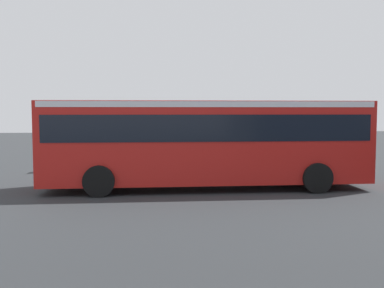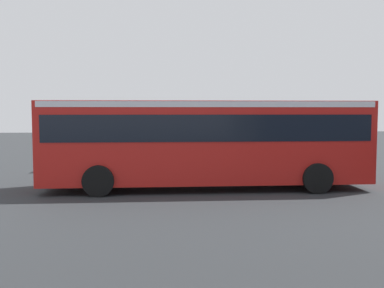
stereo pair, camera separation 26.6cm
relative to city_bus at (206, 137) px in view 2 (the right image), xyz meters
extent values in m
plane|color=#2D3033|center=(-0.58, -1.50, -1.88)|extent=(80.00, 80.00, 0.00)
cube|color=red|center=(-0.01, 0.00, -0.17)|extent=(11.50, 2.55, 2.86)
cube|color=black|center=(-0.01, 0.00, 0.35)|extent=(11.04, 2.59, 0.90)
cube|color=white|center=(-0.01, 0.00, 1.15)|extent=(11.27, 2.58, 0.20)
cube|color=black|center=(5.76, 0.00, 0.18)|extent=(0.04, 2.24, 1.20)
cylinder|color=black|center=(3.67, 1.27, -1.36)|extent=(1.04, 0.30, 1.04)
cylinder|color=black|center=(3.67, -1.28, -1.36)|extent=(1.04, 0.30, 1.04)
cylinder|color=black|center=(-3.69, 1.27, -1.36)|extent=(1.04, 0.30, 1.04)
cylinder|color=black|center=(-3.69, -1.28, -1.36)|extent=(1.04, 0.30, 1.04)
cylinder|color=#2D2D38|center=(3.59, -4.60, -1.46)|extent=(0.32, 0.32, 0.85)
cylinder|color=#19724C|center=(3.59, -4.60, -0.68)|extent=(0.38, 0.38, 0.70)
sphere|color=tan|center=(3.59, -4.60, -0.20)|extent=(0.22, 0.22, 0.22)
cylinder|color=slate|center=(5.52, -5.46, -0.48)|extent=(0.08, 0.08, 2.80)
cube|color=yellow|center=(5.52, -5.46, 0.62)|extent=(0.04, 0.60, 0.60)
cube|color=silver|center=(-4.58, -3.60, -1.88)|extent=(2.00, 0.20, 0.01)
cube|color=silver|center=(-0.58, -3.60, -1.88)|extent=(2.00, 0.20, 0.01)
cube|color=silver|center=(3.42, -3.60, -1.88)|extent=(2.00, 0.20, 0.01)
camera|label=1|loc=(1.98, 15.74, 0.94)|focal=41.28mm
camera|label=2|loc=(1.72, 15.76, 0.94)|focal=41.28mm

